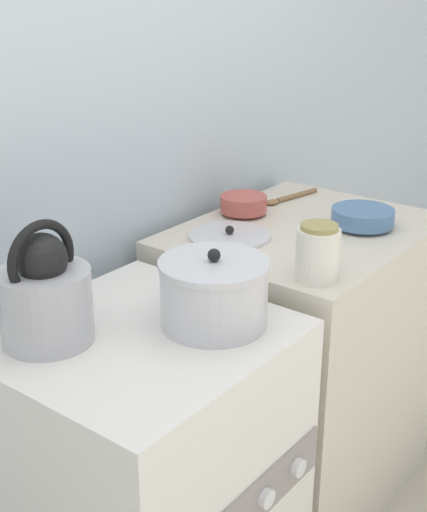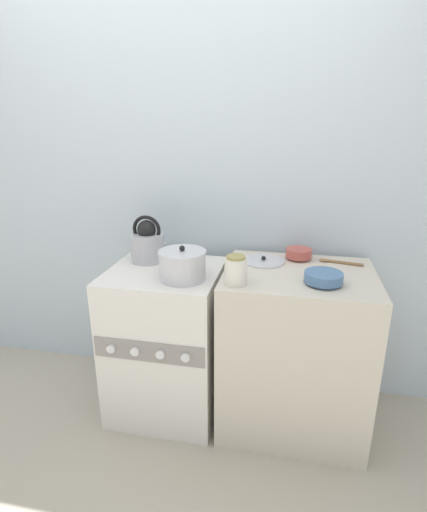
# 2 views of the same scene
# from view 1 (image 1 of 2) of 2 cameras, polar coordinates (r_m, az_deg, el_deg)

# --- Properties ---
(wall_back) EXTENTS (7.00, 0.06, 2.50)m
(wall_back) POSITION_cam_1_polar(r_m,az_deg,el_deg) (1.68, -16.44, 9.83)
(wall_back) COLOR silver
(wall_back) RESTS_ON ground_plane
(stove) EXTENTS (0.60, 0.59, 0.86)m
(stove) POSITION_cam_1_polar(r_m,az_deg,el_deg) (1.77, -5.50, -18.50)
(stove) COLOR silver
(stove) RESTS_ON ground_plane
(counter) EXTENTS (0.76, 0.60, 0.89)m
(counter) POSITION_cam_1_polar(r_m,az_deg,el_deg) (2.24, 6.75, -8.58)
(counter) COLOR beige
(counter) RESTS_ON ground_plane
(kettle) EXTENTS (0.23, 0.19, 0.26)m
(kettle) POSITION_cam_1_polar(r_m,az_deg,el_deg) (1.49, -13.26, -3.06)
(kettle) COLOR #B2B2B7
(kettle) RESTS_ON stove
(cooking_pot) EXTENTS (0.24, 0.24, 0.18)m
(cooking_pot) POSITION_cam_1_polar(r_m,az_deg,el_deg) (1.53, 0.04, -2.97)
(cooking_pot) COLOR silver
(cooking_pot) RESTS_ON stove
(enamel_bowl) EXTENTS (0.18, 0.18, 0.06)m
(enamel_bowl) POSITION_cam_1_polar(r_m,az_deg,el_deg) (2.07, 11.84, 3.09)
(enamel_bowl) COLOR #4C729E
(enamel_bowl) RESTS_ON counter
(small_ceramic_bowl) EXTENTS (0.14, 0.14, 0.06)m
(small_ceramic_bowl) POSITION_cam_1_polar(r_m,az_deg,el_deg) (2.14, 2.42, 4.19)
(small_ceramic_bowl) COLOR #B75147
(small_ceramic_bowl) RESTS_ON counter
(storage_jar) EXTENTS (0.10, 0.10, 0.14)m
(storage_jar) POSITION_cam_1_polar(r_m,az_deg,el_deg) (1.69, 8.34, 0.25)
(storage_jar) COLOR silver
(storage_jar) RESTS_ON counter
(loose_pot_lid) EXTENTS (0.23, 0.23, 0.03)m
(loose_pot_lid) POSITION_cam_1_polar(r_m,az_deg,el_deg) (1.96, 1.29, 1.65)
(loose_pot_lid) COLOR silver
(loose_pot_lid) RESTS_ON counter
(wooden_spoon) EXTENTS (0.23, 0.07, 0.02)m
(wooden_spoon) POSITION_cam_1_polar(r_m,az_deg,el_deg) (2.30, 6.00, 4.67)
(wooden_spoon) COLOR olive
(wooden_spoon) RESTS_ON counter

